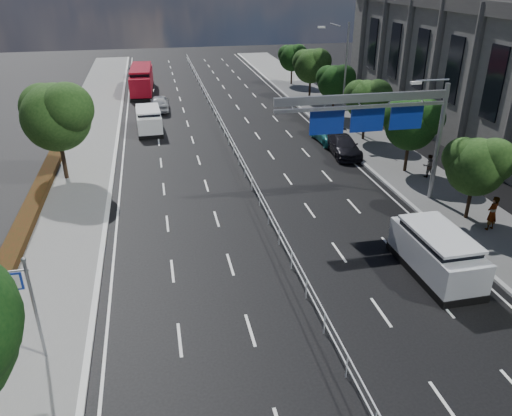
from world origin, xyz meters
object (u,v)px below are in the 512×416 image
object	(u,v)px
near_car_silver	(160,103)
silver_minivan	(437,253)
parked_car_teal	(330,135)
pedestrian_b	(428,166)
white_minivan	(149,120)
pedestrian_a	(492,213)
red_bus	(142,79)
near_car_dark	(135,73)
overhead_gantry	(381,114)
parked_car_dark	(343,146)
toilet_sign	(17,294)

from	to	relation	value
near_car_silver	silver_minivan	bearing A→B (deg)	111.30
parked_car_teal	pedestrian_b	distance (m)	9.67
white_minivan	pedestrian_a	distance (m)	28.94
near_car_silver	pedestrian_a	size ratio (longest dim) A/B	2.36
white_minivan	red_bus	size ratio (longest dim) A/B	0.50
white_minivan	pedestrian_a	world-z (taller)	white_minivan
near_car_dark	pedestrian_b	bearing A→B (deg)	109.13
pedestrian_a	pedestrian_b	world-z (taller)	pedestrian_a
overhead_gantry	parked_car_dark	bearing A→B (deg)	80.11
parked_car_dark	overhead_gantry	bearing A→B (deg)	-95.31
toilet_sign	pedestrian_b	world-z (taller)	toilet_sign
parked_car_teal	parked_car_dark	xyz separation A→B (m)	(0.00, -3.00, 0.07)
near_car_dark	white_minivan	bearing A→B (deg)	85.88
parked_car_dark	pedestrian_b	xyz separation A→B (m)	(3.85, -5.87, 0.23)
parked_car_dark	pedestrian_b	bearing A→B (deg)	-52.14
toilet_sign	white_minivan	bearing A→B (deg)	80.57
near_car_dark	parked_car_teal	world-z (taller)	near_car_dark
red_bus	parked_car_teal	world-z (taller)	red_bus
toilet_sign	silver_minivan	bearing A→B (deg)	7.47
parked_car_teal	white_minivan	bearing A→B (deg)	154.27
red_bus	pedestrian_a	world-z (taller)	red_bus
parked_car_teal	toilet_sign	bearing A→B (deg)	-133.87
overhead_gantry	pedestrian_b	bearing A→B (deg)	29.63
overhead_gantry	silver_minivan	xyz separation A→B (m)	(-0.24, -7.76, -4.52)
overhead_gantry	red_bus	size ratio (longest dim) A/B	1.03
toilet_sign	pedestrian_b	bearing A→B (deg)	29.61
near_car_dark	parked_car_dark	world-z (taller)	near_car_dark
parked_car_teal	pedestrian_b	xyz separation A→B (m)	(3.85, -8.87, 0.30)
overhead_gantry	near_car_dark	distance (m)	45.32
parked_car_dark	pedestrian_b	world-z (taller)	pedestrian_b
parked_car_teal	pedestrian_b	world-z (taller)	pedestrian_b
overhead_gantry	near_car_silver	world-z (taller)	overhead_gantry
overhead_gantry	pedestrian_a	bearing A→B (deg)	-43.30
near_car_silver	parked_car_dark	size ratio (longest dim) A/B	0.95
toilet_sign	white_minivan	xyz separation A→B (m)	(4.68, 28.20, -1.91)
overhead_gantry	parked_car_teal	size ratio (longest dim) A/B	2.23
white_minivan	near_car_dark	bearing A→B (deg)	91.18
silver_minivan	pedestrian_b	world-z (taller)	silver_minivan
silver_minivan	parked_car_dark	size ratio (longest dim) A/B	1.10
near_car_dark	parked_car_dark	distance (m)	37.34
pedestrian_b	pedestrian_a	bearing A→B (deg)	92.06
toilet_sign	pedestrian_a	world-z (taller)	toilet_sign
white_minivan	pedestrian_b	distance (m)	23.80
toilet_sign	near_car_dark	xyz separation A→B (m)	(3.21, 52.71, -2.23)
toilet_sign	parked_car_teal	xyz separation A→B (m)	(19.25, 22.00, -2.31)
overhead_gantry	near_car_dark	bearing A→B (deg)	108.75
silver_minivan	pedestrian_b	distance (m)	12.23
toilet_sign	parked_car_teal	bearing A→B (deg)	48.81
red_bus	parked_car_dark	size ratio (longest dim) A/B	2.04
toilet_sign	near_car_silver	world-z (taller)	toilet_sign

